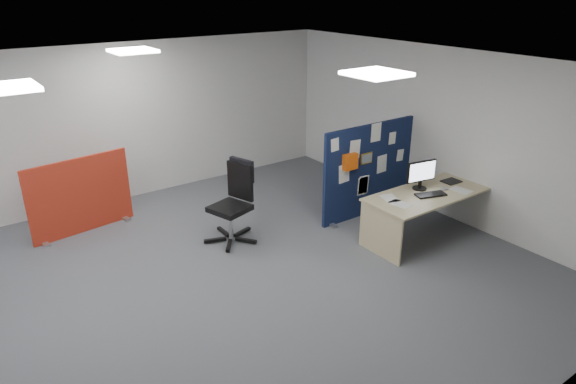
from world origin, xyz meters
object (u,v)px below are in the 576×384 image
navy_divider (368,170)px  office_chair (235,196)px  main_desk (424,202)px  red_divider (81,196)px  monitor_main (421,174)px

navy_divider → office_chair: 2.26m
office_chair → main_desk: bearing=-51.6°
red_divider → office_chair: bearing=-49.2°
monitor_main → red_divider: size_ratio=0.32×
red_divider → main_desk: bearing=-45.6°
navy_divider → main_desk: 1.12m
navy_divider → red_divider: size_ratio=1.19×
main_desk → red_divider: red_divider is taller
monitor_main → office_chair: bearing=157.6°
navy_divider → monitor_main: bearing=-81.8°
red_divider → office_chair: (1.80, -1.58, 0.10)m
navy_divider → monitor_main: 1.00m
red_divider → office_chair: 2.40m
main_desk → red_divider: bearing=142.4°
main_desk → office_chair: (-2.32, 1.60, 0.11)m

